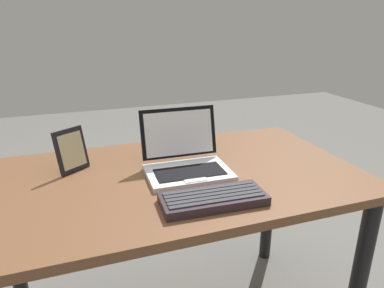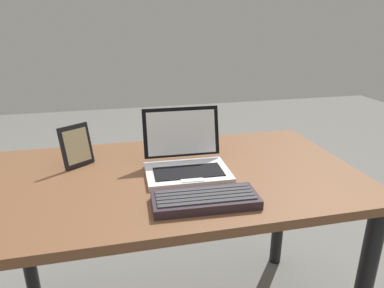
# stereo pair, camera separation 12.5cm
# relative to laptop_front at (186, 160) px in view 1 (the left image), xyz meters

# --- Properties ---
(desk) EXTENTS (1.37, 0.76, 0.74)m
(desk) POSITION_rel_laptop_front_xyz_m (-0.06, -0.01, -0.15)
(desk) COLOR brown
(desk) RESTS_ON ground
(laptop_front) EXTENTS (0.30, 0.26, 0.22)m
(laptop_front) POSITION_rel_laptop_front_xyz_m (0.00, 0.00, 0.00)
(laptop_front) COLOR silver
(laptop_front) RESTS_ON desk
(external_keyboard) EXTENTS (0.33, 0.15, 0.03)m
(external_keyboard) POSITION_rel_laptop_front_xyz_m (0.01, -0.25, -0.03)
(external_keyboard) COLOR #30242C
(external_keyboard) RESTS_ON desk
(photo_frame) EXTENTS (0.12, 0.10, 0.16)m
(photo_frame) POSITION_rel_laptop_front_xyz_m (-0.39, 0.14, 0.04)
(photo_frame) COLOR black
(photo_frame) RESTS_ON desk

